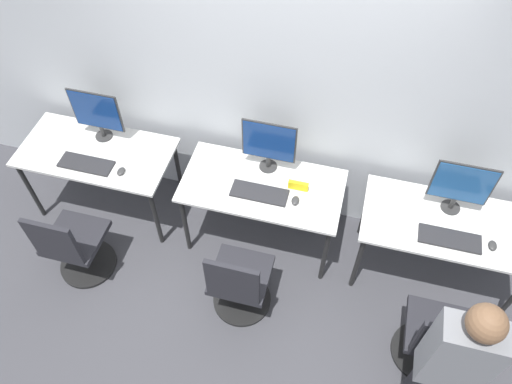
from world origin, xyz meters
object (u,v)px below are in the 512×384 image
Objects in this scene: monitor_right at (461,186)px; person_right at (449,366)px; monitor_left at (97,113)px; office_chair_center at (240,285)px; monitor_center at (269,144)px; mouse_center at (295,201)px; mouse_left at (121,171)px; office_chair_left at (74,247)px; keyboard_center at (259,193)px; keyboard_right at (450,239)px; mouse_right at (493,246)px; office_chair_right at (434,341)px; keyboard_left at (86,164)px.

person_right is at bearing -90.56° from monitor_right.
office_chair_center is (1.46, -0.89, -0.65)m from monitor_left.
monitor_left and monitor_right have the same top height.
mouse_center is (0.29, -0.30, -0.25)m from monitor_center.
mouse_left is at bearing -173.13° from monitor_right.
monitor_center is at bearing 33.57° from office_chair_left.
keyboard_right is (1.45, -0.06, 0.00)m from keyboard_center.
monitor_left reaches higher than keyboard_center.
mouse_center is 0.06× the size of person_right.
keyboard_center is 5.00× the size of mouse_right.
office_chair_right is 0.57× the size of person_right.
mouse_left is at bearing 154.54° from office_chair_center.
mouse_center is 0.20× the size of keyboard_right.
monitor_left is at bearing 179.37° from monitor_right.
mouse_left and mouse_right have the same top height.
mouse_left is 1.33m from office_chair_center.
office_chair_right is at bearing -2.94° from office_chair_center.
mouse_center is 0.10× the size of office_chair_center.
keyboard_left is (0.00, -0.34, -0.26)m from monitor_left.
keyboard_right is (2.59, 0.01, -0.01)m from mouse_left.
monitor_right is 1.08× the size of keyboard_right.
office_chair_center is at bearing -31.38° from monitor_left.
monitor_left is at bearing 173.49° from keyboard_right.
keyboard_left is at bearing 96.41° from office_chair_left.
monitor_right reaches higher than keyboard_left.
mouse_left is at bearing -177.38° from mouse_center.
monitor_left is 1.45m from monitor_center.
monitor_left reaches higher than mouse_left.
keyboard_left is 2.91m from keyboard_right.
monitor_center is 1.46m from monitor_right.
mouse_center is 1.17m from keyboard_right.
monitor_center is 0.39m from keyboard_center.
monitor_center and monitor_right have the same top height.
mouse_left is (0.31, -0.34, -0.25)m from monitor_left.
monitor_right reaches higher than keyboard_center.
monitor_left reaches higher than office_chair_center.
mouse_center is at bearing 2.62° from mouse_left.
mouse_center is 1.47m from mouse_right.
office_chair_center is 0.57× the size of person_right.
person_right reaches higher than keyboard_center.
monitor_left is 0.54× the size of office_chair_left.
keyboard_left is at bearing -90.00° from monitor_left.
keyboard_center and keyboard_right have the same top height.
mouse_right is at bearing -43.52° from monitor_right.
keyboard_right is at bearing -2.36° from keyboard_center.
monitor_right reaches higher than keyboard_right.
keyboard_center is at bearing 178.56° from mouse_center.
mouse_right is (1.75, 0.57, 0.39)m from office_chair_center.
mouse_center is (1.68, 0.62, 0.39)m from office_chair_left.
person_right is at bearing -36.30° from keyboard_center.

